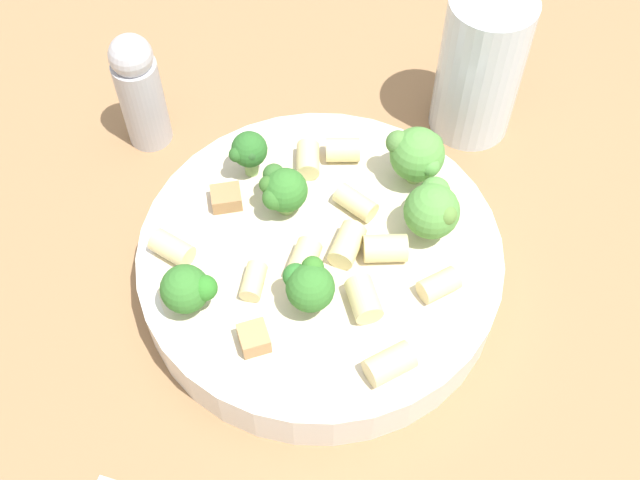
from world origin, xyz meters
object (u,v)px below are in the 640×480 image
at_px(pasta_bowl, 320,261).
at_px(broccoli_floret_5, 417,154).
at_px(broccoli_floret_3, 282,190).
at_px(rigatoni_8, 390,364).
at_px(drinking_glass, 478,75).
at_px(pepper_shaker, 140,90).
at_px(rigatoni_0, 364,299).
at_px(rigatoni_9, 386,245).
at_px(rigatoni_7, 356,203).
at_px(broccoli_floret_1, 433,209).
at_px(broccoli_floret_4, 307,285).
at_px(rigatoni_1, 254,281).
at_px(broccoli_floret_0, 249,151).
at_px(chicken_chunk_1, 226,198).
at_px(rigatoni_5, 304,260).
at_px(rigatoni_10, 343,150).
at_px(rigatoni_3, 439,285).
at_px(rigatoni_4, 172,248).
at_px(chicken_chunk_0, 254,338).
at_px(broccoli_floret_2, 188,289).
at_px(rigatoni_6, 348,238).
at_px(rigatoni_2, 308,159).

relative_size(pasta_bowl, broccoli_floret_5, 5.44).
relative_size(broccoli_floret_3, rigatoni_8, 1.25).
height_order(drinking_glass, pepper_shaker, drinking_glass).
bearing_deg(rigatoni_0, rigatoni_9, -103.56).
bearing_deg(rigatoni_8, rigatoni_7, -74.38).
height_order(broccoli_floret_1, broccoli_floret_4, broccoli_floret_1).
bearing_deg(rigatoni_1, drinking_glass, -125.01).
relative_size(broccoli_floret_0, chicken_chunk_1, 1.83).
bearing_deg(rigatoni_5, rigatoni_10, -98.47).
distance_m(rigatoni_3, rigatoni_4, 0.17).
relative_size(rigatoni_8, rigatoni_9, 1.02).
bearing_deg(broccoli_floret_4, rigatoni_9, -134.93).
bearing_deg(rigatoni_1, pepper_shaker, -52.79).
distance_m(broccoli_floret_1, rigatoni_8, 0.10).
relative_size(rigatoni_1, rigatoni_7, 0.83).
distance_m(rigatoni_1, rigatoni_8, 0.10).
distance_m(rigatoni_0, drinking_glass, 0.20).
height_order(rigatoni_4, rigatoni_10, rigatoni_10).
relative_size(broccoli_floret_5, drinking_glass, 0.37).
xyz_separation_m(rigatoni_7, chicken_chunk_0, (0.05, 0.11, -0.00)).
height_order(broccoli_floret_3, pepper_shaker, pepper_shaker).
distance_m(broccoli_floret_2, rigatoni_8, 0.13).
distance_m(broccoli_floret_5, drinking_glass, 0.10).
relative_size(broccoli_floret_5, chicken_chunk_0, 2.45).
height_order(broccoli_floret_0, rigatoni_5, broccoli_floret_0).
xyz_separation_m(rigatoni_6, rigatoni_10, (0.01, -0.07, -0.00)).
relative_size(rigatoni_1, rigatoni_8, 0.83).
bearing_deg(broccoli_floret_1, pepper_shaker, -22.04).
relative_size(broccoli_floret_0, rigatoni_7, 1.30).
relative_size(broccoli_floret_5, rigatoni_5, 1.72).
bearing_deg(rigatoni_10, broccoli_floret_0, 19.64).
xyz_separation_m(broccoli_floret_0, rigatoni_4, (0.04, 0.07, -0.02)).
height_order(rigatoni_5, chicken_chunk_1, rigatoni_5).
bearing_deg(chicken_chunk_0, drinking_glass, -118.81).
distance_m(rigatoni_5, rigatoni_10, 0.09).
xyz_separation_m(rigatoni_2, rigatoni_7, (-0.04, 0.03, -0.00)).
xyz_separation_m(broccoli_floret_0, rigatoni_1, (-0.02, 0.09, -0.02)).
relative_size(pasta_bowl, broccoli_floret_4, 6.19).
relative_size(broccoli_floret_2, rigatoni_8, 1.26).
height_order(rigatoni_6, chicken_chunk_0, rigatoni_6).
bearing_deg(pepper_shaker, rigatoni_5, 137.84).
bearing_deg(broccoli_floret_1, rigatoni_4, 13.84).
bearing_deg(rigatoni_3, broccoli_floret_3, -25.66).
height_order(pasta_bowl, broccoli_floret_3, broccoli_floret_3).
distance_m(rigatoni_7, drinking_glass, 0.14).
relative_size(broccoli_floret_3, rigatoni_2, 1.39).
bearing_deg(rigatoni_3, broccoli_floret_0, -30.51).
xyz_separation_m(rigatoni_0, rigatoni_6, (0.01, -0.04, -0.00)).
bearing_deg(rigatoni_3, rigatoni_1, 5.87).
relative_size(broccoli_floret_1, broccoli_floret_2, 1.20).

